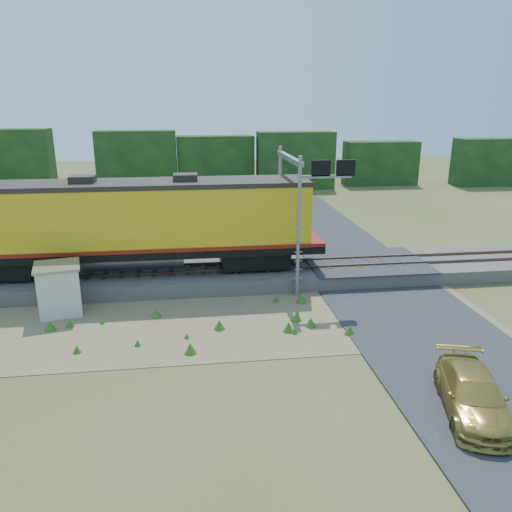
{
  "coord_description": "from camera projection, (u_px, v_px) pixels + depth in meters",
  "views": [
    {
      "loc": [
        -3.22,
        -21.24,
        10.0
      ],
      "look_at": [
        -0.03,
        3.0,
        2.4
      ],
      "focal_mm": 35.0,
      "sensor_mm": 36.0,
      "label": 1
    }
  ],
  "objects": [
    {
      "name": "ground",
      "position": [
        265.0,
        323.0,
        23.48
      ],
      "size": [
        140.0,
        140.0,
        0.0
      ],
      "primitive_type": "plane",
      "color": "#475123",
      "rests_on": "ground"
    },
    {
      "name": "locomotive",
      "position": [
        122.0,
        222.0,
        27.19
      ],
      "size": [
        21.47,
        3.27,
        5.54
      ],
      "color": "black",
      "rests_on": "rails"
    },
    {
      "name": "signal_gantry",
      "position": [
        298.0,
        186.0,
        27.19
      ],
      "size": [
        2.95,
        6.2,
        7.44
      ],
      "color": "gray",
      "rests_on": "ground"
    },
    {
      "name": "tree_line_north",
      "position": [
        217.0,
        163.0,
        58.55
      ],
      "size": [
        130.0,
        3.0,
        6.5
      ],
      "color": "black",
      "rests_on": "ground"
    },
    {
      "name": "car",
      "position": [
        473.0,
        395.0,
        16.56
      ],
      "size": [
        3.12,
        5.02,
        1.36
      ],
      "primitive_type": "imported",
      "rotation": [
        0.0,
        0.0,
        -0.28
      ],
      "color": "#AE9440",
      "rests_on": "ground"
    },
    {
      "name": "road",
      "position": [
        400.0,
        308.0,
        25.03
      ],
      "size": [
        7.0,
        66.0,
        0.86
      ],
      "color": "#38383A",
      "rests_on": "ground"
    },
    {
      "name": "rails",
      "position": [
        250.0,
        266.0,
        28.9
      ],
      "size": [
        70.0,
        1.54,
        0.16
      ],
      "color": "brown",
      "rests_on": "ballast"
    },
    {
      "name": "shed",
      "position": [
        59.0,
        289.0,
        24.3
      ],
      "size": [
        2.5,
        2.5,
        2.49
      ],
      "rotation": [
        0.0,
        0.0,
        0.22
      ],
      "color": "silver",
      "rests_on": "ground"
    },
    {
      "name": "weed_clumps",
      "position": [
        190.0,
        327.0,
        23.14
      ],
      "size": [
        15.0,
        6.2,
        0.56
      ],
      "primitive_type": null,
      "color": "#34681D",
      "rests_on": "ground"
    },
    {
      "name": "ballast",
      "position": [
        250.0,
        274.0,
        29.04
      ],
      "size": [
        70.0,
        5.0,
        0.8
      ],
      "primitive_type": "cube",
      "color": "slate",
      "rests_on": "ground"
    },
    {
      "name": "dirt_shoulder",
      "position": [
        222.0,
        321.0,
        23.7
      ],
      "size": [
        26.0,
        8.0,
        0.03
      ],
      "primitive_type": "cube",
      "color": "#8C7754",
      "rests_on": "ground"
    }
  ]
}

